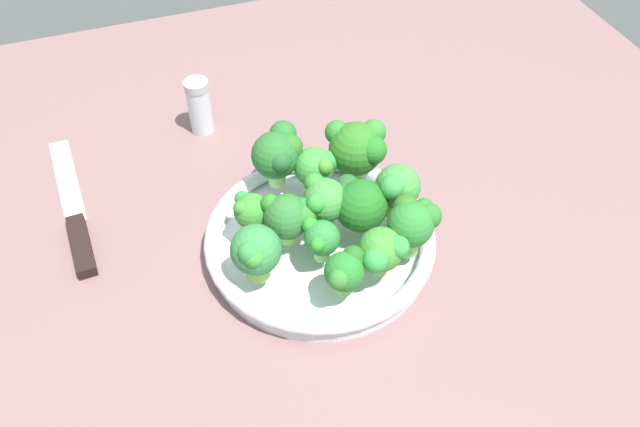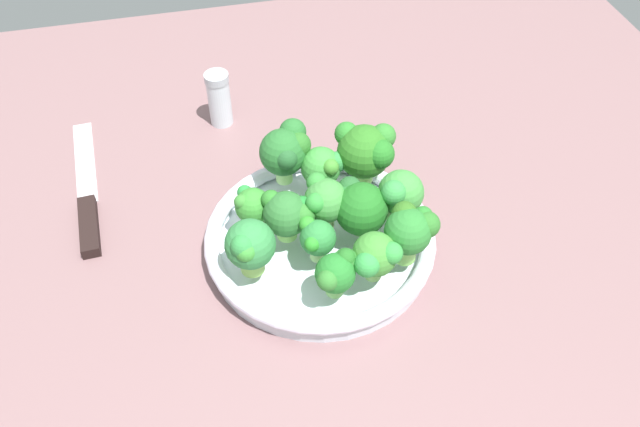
{
  "view_description": "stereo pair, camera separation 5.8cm",
  "coord_description": "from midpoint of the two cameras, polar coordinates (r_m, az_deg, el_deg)",
  "views": [
    {
      "loc": [
        -45.61,
        18.42,
        61.95
      ],
      "look_at": [
        3.87,
        0.87,
        6.44
      ],
      "focal_mm": 37.09,
      "sensor_mm": 36.0,
      "label": 1
    },
    {
      "loc": [
        -47.24,
        12.88,
        61.95
      ],
      "look_at": [
        3.87,
        0.87,
        6.44
      ],
      "focal_mm": 37.09,
      "sensor_mm": 36.0,
      "label": 2
    }
  ],
  "objects": [
    {
      "name": "pepper_shaker",
      "position": [
        0.97,
        -12.08,
        9.0
      ],
      "size": [
        3.46,
        3.46,
        8.43
      ],
      "color": "silver",
      "rests_on": "ground_plane"
    },
    {
      "name": "broccoli_floret_8",
      "position": [
        0.72,
        3.05,
        -3.36
      ],
      "size": [
        5.49,
        5.46,
        6.22
      ],
      "color": "#7BB352",
      "rests_on": "bowl"
    },
    {
      "name": "broccoli_floret_6",
      "position": [
        0.74,
        5.8,
        -0.83
      ],
      "size": [
        5.75,
        6.27,
        7.16
      ],
      "color": "#85CC5B",
      "rests_on": "bowl"
    },
    {
      "name": "broccoli_floret_9",
      "position": [
        0.78,
        4.56,
        2.16
      ],
      "size": [
        5.45,
        5.58,
        7.38
      ],
      "color": "#7FBC5B",
      "rests_on": "bowl"
    },
    {
      "name": "broccoli_floret_12",
      "position": [
        0.76,
        1.2,
        0.77
      ],
      "size": [
        6.99,
        6.25,
        6.9
      ],
      "color": "#78B55C",
      "rests_on": "bowl"
    },
    {
      "name": "broccoli_floret_5",
      "position": [
        0.73,
        -2.14,
        -2.25
      ],
      "size": [
        4.5,
        4.12,
        5.35
      ],
      "color": "#97CB72",
      "rests_on": "bowl"
    },
    {
      "name": "broccoli_floret_10",
      "position": [
        0.82,
        1.25,
        5.65
      ],
      "size": [
        7.31,
        7.48,
        8.01
      ],
      "color": "#91D15F",
      "rests_on": "bowl"
    },
    {
      "name": "knife",
      "position": [
        0.9,
        -22.07,
        -0.62
      ],
      "size": [
        26.69,
        3.94,
        1.5
      ],
      "color": "silver",
      "rests_on": "ground_plane"
    },
    {
      "name": "bowl",
      "position": [
        0.8,
        -2.07,
        -2.39
      ],
      "size": [
        27.8,
        27.8,
        3.44
      ],
      "color": "silver",
      "rests_on": "ground_plane"
    },
    {
      "name": "ground_plane",
      "position": [
        0.8,
        -0.56,
        -5.63
      ],
      "size": [
        130.0,
        130.0,
        2.5
      ],
      "primitive_type": "cube",
      "color": "#7D5C5E"
    },
    {
      "name": "broccoli_floret_2",
      "position": [
        0.82,
        -2.36,
        3.92
      ],
      "size": [
        5.27,
        5.85,
        5.77
      ],
      "color": "#87CF68",
      "rests_on": "bowl"
    },
    {
      "name": "broccoli_floret_4",
      "position": [
        0.7,
        -0.12,
        -4.98
      ],
      "size": [
        4.62,
        5.08,
        5.48
      ],
      "color": "#7BC25B",
      "rests_on": "bowl"
    },
    {
      "name": "broccoli_floret_1",
      "position": [
        0.81,
        -5.66,
        5.16
      ],
      "size": [
        6.83,
        6.49,
        7.87
      ],
      "color": "#9BD273",
      "rests_on": "bowl"
    },
    {
      "name": "broccoli_floret_3",
      "position": [
        0.77,
        -8.11,
        0.04
      ],
      "size": [
        4.71,
        4.33,
        5.37
      ],
      "color": "#94CA6B",
      "rests_on": "bowl"
    },
    {
      "name": "broccoli_floret_7",
      "position": [
        0.75,
        -4.89,
        -0.32
      ],
      "size": [
        5.35,
        5.86,
        6.35
      ],
      "color": "#8BD05D",
      "rests_on": "bowl"
    },
    {
      "name": "broccoli_floret_0",
      "position": [
        0.76,
        -1.99,
        1.04
      ],
      "size": [
        5.59,
        5.16,
        6.96
      ],
      "color": "#88B85D",
      "rests_on": "bowl"
    },
    {
      "name": "broccoli_floret_11",
      "position": [
        0.72,
        -7.96,
        -3.2
      ],
      "size": [
        6.1,
        5.65,
        7.06
      ],
      "color": "#84B64D",
      "rests_on": "bowl"
    }
  ]
}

